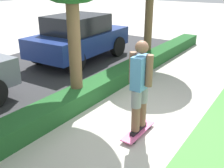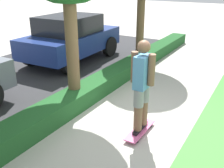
{
  "view_description": "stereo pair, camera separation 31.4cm",
  "coord_description": "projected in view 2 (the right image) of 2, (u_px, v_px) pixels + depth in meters",
  "views": [
    {
      "loc": [
        -4.23,
        -2.18,
        2.79
      ],
      "look_at": [
        -0.15,
        0.6,
        0.79
      ],
      "focal_mm": 42.0,
      "sensor_mm": 36.0,
      "label": 1
    },
    {
      "loc": [
        -4.4,
        -1.92,
        2.79
      ],
      "look_at": [
        -0.15,
        0.6,
        0.79
      ],
      "focal_mm": 42.0,
      "sensor_mm": 36.0,
      "label": 2
    }
  ],
  "objects": [
    {
      "name": "skateboard",
      "position": [
        140.0,
        130.0,
        5.05
      ],
      "size": [
        0.93,
        0.24,
        0.08
      ],
      "color": "#DB5B93",
      "rests_on": "ground_plane"
    },
    {
      "name": "ground_plane",
      "position": [
        140.0,
        122.0,
        5.46
      ],
      "size": [
        60.0,
        60.0,
        0.0
      ],
      "primitive_type": "plane",
      "color": "#ADA89E"
    },
    {
      "name": "street_asphalt",
      "position": [
        6.0,
        84.0,
        7.45
      ],
      "size": [
        15.38,
        5.0,
        0.01
      ],
      "color": "#2D2D30",
      "rests_on": "ground_plane"
    },
    {
      "name": "parked_car_middle",
      "position": [
        71.0,
        38.0,
        9.25
      ],
      "size": [
        3.94,
        1.98,
        1.62
      ],
      "rotation": [
        0.0,
        0.0,
        0.04
      ],
      "color": "navy",
      "rests_on": "ground_plane"
    },
    {
      "name": "skater_person",
      "position": [
        142.0,
        85.0,
        4.7
      ],
      "size": [
        0.51,
        0.45,
        1.74
      ],
      "color": "black",
      "rests_on": "skateboard"
    },
    {
      "name": "hedge_row",
      "position": [
        79.0,
        97.0,
        6.14
      ],
      "size": [
        15.38,
        0.6,
        0.4
      ],
      "color": "#1E5123",
      "rests_on": "ground_plane"
    }
  ]
}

